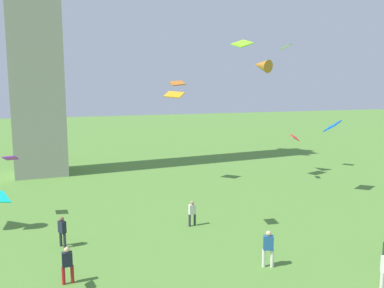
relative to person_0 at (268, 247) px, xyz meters
name	(u,v)px	position (x,y,z in m)	size (l,w,h in m)	color
person_0	(268,247)	(0.00, 0.00, 0.00)	(0.54, 0.45, 1.81)	silver
person_3	(62,230)	(-9.04, 6.09, -0.07)	(0.44, 0.51, 1.69)	#2D3338
person_4	(67,263)	(-9.06, 1.78, -0.07)	(0.52, 0.26, 1.69)	red
person_5	(192,212)	(-1.33, 6.59, -0.12)	(0.49, 0.27, 1.60)	#2D3338
kite_flying_0	(242,44)	(6.90, 15.69, 11.33)	(2.05, 1.64, 0.90)	#88EE24
kite_flying_1	(0,196)	(-11.43, 1.01, 3.37)	(0.80, 0.97, 0.49)	#12E9D7
kite_flying_2	(11,158)	(-11.75, 12.23, 3.00)	(0.98, 1.17, 0.48)	#9B25DD
kite_flying_3	(174,95)	(1.26, 17.61, 6.93)	(1.87, 1.85, 0.62)	orange
kite_flying_4	(286,47)	(12.94, 17.97, 11.51)	(1.10, 1.34, 0.62)	#61C019
kite_flying_5	(295,137)	(11.87, 14.52, 3.01)	(0.89, 1.03, 0.59)	red
kite_flying_7	(261,65)	(9.90, 17.40, 9.62)	(1.75, 2.18, 1.49)	#BC7223
kite_flying_8	(177,83)	(-2.82, 5.01, 7.76)	(0.79, 1.07, 0.34)	#C1651F
kite_flying_9	(332,126)	(11.97, 9.76, 4.49)	(1.81, 1.74, 0.93)	blue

